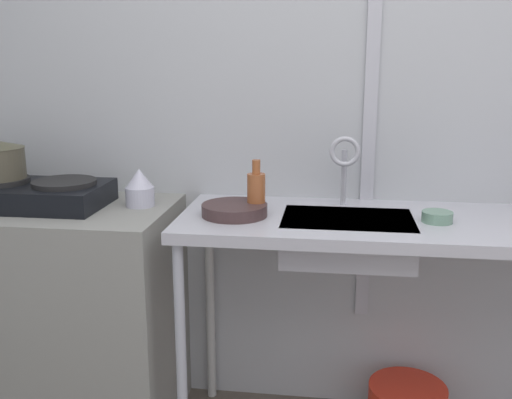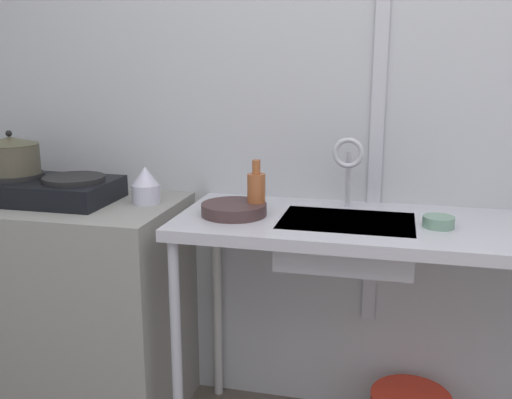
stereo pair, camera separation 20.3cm
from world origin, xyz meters
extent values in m
cube|color=#B0B4B8|center=(0.00, 1.56, 1.35)|extent=(4.42, 0.10, 2.69)
cube|color=#B5B6BF|center=(0.04, 1.50, 1.48)|extent=(0.05, 0.01, 2.15)
cube|color=gray|center=(-1.20, 1.24, 0.44)|extent=(1.04, 0.55, 0.88)
cube|color=#B5B6BF|center=(0.24, 1.24, 0.86)|extent=(1.72, 0.55, 0.04)
cylinder|color=#AEB4C0|center=(-0.58, 1.01, 0.42)|extent=(0.04, 0.04, 0.84)
cylinder|color=#BABEBA|center=(-0.58, 1.47, 0.42)|extent=(0.04, 0.04, 0.84)
cube|color=black|center=(-1.19, 1.24, 0.92)|extent=(0.55, 0.32, 0.08)
cylinder|color=black|center=(-1.06, 1.24, 0.97)|extent=(0.23, 0.23, 0.02)
cylinder|color=silver|center=(-0.79, 1.29, 0.92)|extent=(0.11, 0.11, 0.07)
cone|color=silver|center=(-0.79, 1.29, 0.99)|extent=(0.10, 0.10, 0.07)
cube|color=#B5B6BF|center=(-0.03, 1.22, 0.81)|extent=(0.45, 0.31, 0.15)
cylinder|color=#B5B6BF|center=(-0.05, 1.41, 0.98)|extent=(0.02, 0.02, 0.21)
torus|color=#B5B6BF|center=(-0.05, 1.36, 1.09)|extent=(0.11, 0.02, 0.11)
cylinder|color=#3E2B2B|center=(-0.42, 1.20, 0.90)|extent=(0.23, 0.23, 0.04)
cylinder|color=gray|center=(0.26, 1.21, 0.90)|extent=(0.10, 0.10, 0.04)
cylinder|color=#9C542C|center=(-0.35, 1.24, 0.95)|extent=(0.06, 0.06, 0.14)
cylinder|color=#9C542C|center=(-0.35, 1.24, 1.05)|extent=(0.03, 0.03, 0.05)
camera|label=1|loc=(-0.09, -0.72, 1.41)|focal=40.73mm
camera|label=2|loc=(0.11, -0.68, 1.41)|focal=40.73mm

